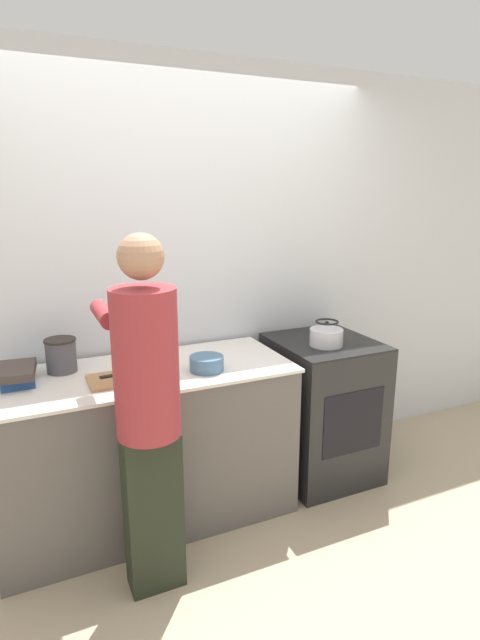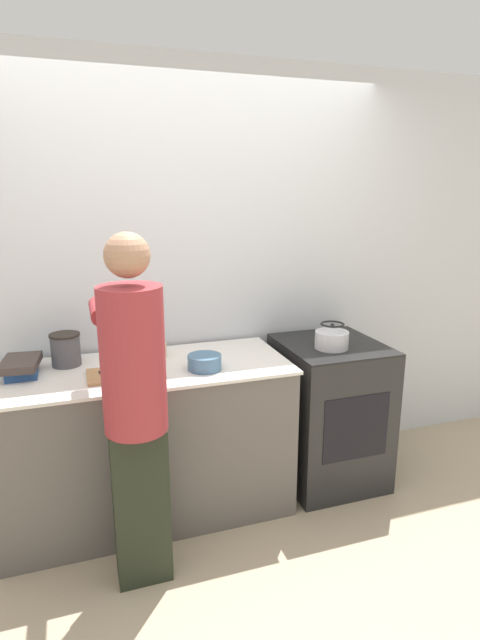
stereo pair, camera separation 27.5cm
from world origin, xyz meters
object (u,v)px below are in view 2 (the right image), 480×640
object	(u,v)px
oven	(329,411)
cutting_board	(118,374)
bowl_prep	(153,350)
canister_jar	(66,349)
kettle	(332,338)
person	(135,401)
knife	(117,370)

from	to	relation	value
oven	cutting_board	bearing A→B (deg)	-176.07
cutting_board	bowl_prep	distance (m)	0.34
bowl_prep	canister_jar	xyz separation A→B (m)	(-0.48, 0.00, 0.05)
kettle	bowl_prep	size ratio (longest dim) A/B	1.27
kettle	canister_jar	xyz separation A→B (m)	(-1.51, 0.25, 0.00)
oven	person	distance (m)	1.45
oven	cutting_board	size ratio (longest dim) A/B	2.92
oven	canister_jar	distance (m)	1.66
canister_jar	cutting_board	bearing A→B (deg)	-45.74
cutting_board	kettle	size ratio (longest dim) A/B	1.55
cutting_board	bowl_prep	xyz separation A→B (m)	(0.23, 0.26, 0.03)
bowl_prep	oven	bearing A→B (deg)	-8.75
oven	kettle	xyz separation A→B (m)	(-0.05, -0.08, 0.52)
person	canister_jar	world-z (taller)	person
cutting_board	canister_jar	distance (m)	0.37
person	oven	bearing A→B (deg)	21.97
bowl_prep	canister_jar	world-z (taller)	canister_jar
oven	cutting_board	world-z (taller)	oven
person	kettle	size ratio (longest dim) A/B	8.30
oven	knife	xyz separation A→B (m)	(-1.31, -0.06, 0.46)
knife	bowl_prep	distance (m)	0.32
knife	canister_jar	bearing A→B (deg)	133.73
oven	knife	bearing A→B (deg)	-177.38
canister_jar	knife	bearing A→B (deg)	-42.33
oven	bowl_prep	xyz separation A→B (m)	(-1.08, 0.17, 0.47)
knife	canister_jar	size ratio (longest dim) A/B	1.11
knife	kettle	size ratio (longest dim) A/B	1.00
person	cutting_board	world-z (taller)	person
kettle	person	bearing A→B (deg)	-160.64
cutting_board	canister_jar	size ratio (longest dim) A/B	1.72
person	canister_jar	xyz separation A→B (m)	(-0.29, 0.68, 0.06)
oven	knife	world-z (taller)	knife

